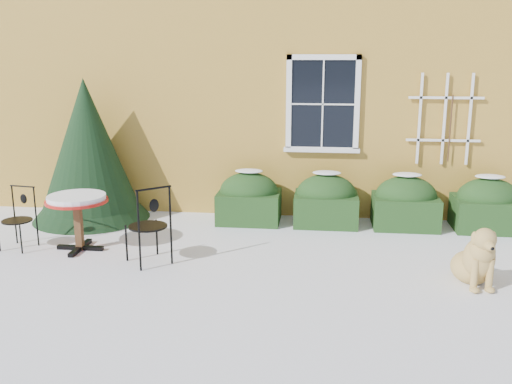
# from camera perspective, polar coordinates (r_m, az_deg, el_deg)

# --- Properties ---
(ground) EXTENTS (80.00, 80.00, 0.00)m
(ground) POSITION_cam_1_polar(r_m,az_deg,el_deg) (7.36, -0.92, -8.66)
(ground) COLOR white
(ground) RESTS_ON ground
(house) EXTENTS (12.40, 8.40, 6.40)m
(house) POSITION_cam_1_polar(r_m,az_deg,el_deg) (13.79, 3.01, 15.35)
(house) COLOR gold
(house) RESTS_ON ground
(hedge_row) EXTENTS (4.95, 0.80, 0.91)m
(hedge_row) POSITION_cam_1_polar(r_m,az_deg,el_deg) (9.63, 10.89, -1.00)
(hedge_row) COLOR #173213
(hedge_row) RESTS_ON ground
(evergreen_shrub) EXTENTS (1.99, 1.99, 2.41)m
(evergreen_shrub) POSITION_cam_1_polar(r_m,az_deg,el_deg) (10.18, -16.39, 2.75)
(evergreen_shrub) COLOR black
(evergreen_shrub) RESTS_ON ground
(bistro_table) EXTENTS (0.89, 0.89, 0.82)m
(bistro_table) POSITION_cam_1_polar(r_m,az_deg,el_deg) (8.59, -17.46, -1.20)
(bistro_table) COLOR black
(bistro_table) RESTS_ON ground
(patio_chair_near) EXTENTS (0.69, 0.69, 1.10)m
(patio_chair_near) POSITION_cam_1_polar(r_m,az_deg,el_deg) (7.84, -10.62, -3.23)
(patio_chair_near) COLOR black
(patio_chair_near) RESTS_ON ground
(patio_chair_far) EXTENTS (0.46, 0.46, 0.91)m
(patio_chair_far) POSITION_cam_1_polar(r_m,az_deg,el_deg) (9.06, -22.65, -2.41)
(patio_chair_far) COLOR black
(patio_chair_far) RESTS_ON ground
(dog) EXTENTS (0.58, 0.91, 0.81)m
(dog) POSITION_cam_1_polar(r_m,az_deg,el_deg) (7.56, 21.19, -6.38)
(dog) COLOR tan
(dog) RESTS_ON ground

